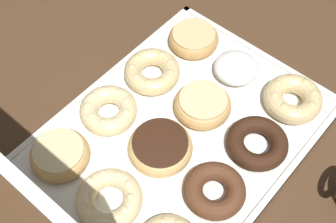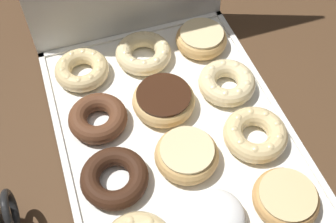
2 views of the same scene
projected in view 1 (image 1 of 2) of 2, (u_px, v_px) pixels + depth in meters
ground_plane at (180, 135)px, 0.91m from camera, size 3.00×3.00×0.00m
donut_box at (180, 134)px, 0.90m from camera, size 0.42×0.55×0.01m
box_lid_open at (16, 185)px, 0.55m from camera, size 0.42×0.07×0.55m
cruller_donut_0 at (293, 98)px, 0.92m from camera, size 0.12×0.12×0.04m
powdered_filled_donut_1 at (236, 68)px, 0.97m from camera, size 0.09×0.09×0.04m
glazed_ring_donut_2 at (194, 38)px, 1.01m from camera, size 0.11×0.11×0.03m
chocolate_cake_ring_donut_3 at (257, 143)px, 0.87m from camera, size 0.12×0.12×0.03m
glazed_ring_donut_4 at (202, 104)px, 0.91m from camera, size 0.11×0.11×0.04m
cruller_donut_5 at (152, 71)px, 0.96m from camera, size 0.12×0.12×0.04m
chocolate_cake_ring_donut_6 at (215, 191)px, 0.81m from camera, size 0.11×0.11×0.03m
chocolate_frosted_donut_7 at (158, 146)px, 0.86m from camera, size 0.12×0.12×0.04m
cruller_donut_8 at (108, 110)px, 0.91m from camera, size 0.11×0.11×0.04m
cruller_donut_10 at (108, 198)px, 0.80m from camera, size 0.12×0.12×0.04m
glazed_ring_donut_11 at (60, 155)px, 0.85m from camera, size 0.11×0.11×0.04m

